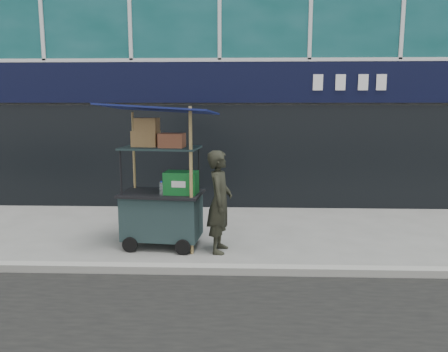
{
  "coord_description": "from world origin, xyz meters",
  "views": [
    {
      "loc": [
        0.46,
        -6.2,
        2.44
      ],
      "look_at": [
        0.19,
        1.2,
        1.2
      ],
      "focal_mm": 35.0,
      "sensor_mm": 36.0,
      "label": 1
    }
  ],
  "objects": [
    {
      "name": "vendor_cart",
      "position": [
        -0.84,
        1.0,
        0.86
      ],
      "size": [
        1.93,
        1.47,
        2.45
      ],
      "rotation": [
        0.0,
        0.0,
        -0.11
      ],
      "color": "#1A2C2D",
      "rests_on": "ground"
    },
    {
      "name": "curb",
      "position": [
        0.0,
        -0.2,
        0.06
      ],
      "size": [
        80.0,
        0.18,
        0.12
      ],
      "primitive_type": "cube",
      "color": "gray",
      "rests_on": "ground"
    },
    {
      "name": "vendor_man",
      "position": [
        0.14,
        0.78,
        0.85
      ],
      "size": [
        0.47,
        0.66,
        1.69
      ],
      "primitive_type": "imported",
      "rotation": [
        0.0,
        0.0,
        1.46
      ],
      "color": "black",
      "rests_on": "ground"
    },
    {
      "name": "ground",
      "position": [
        0.0,
        0.0,
        0.0
      ],
      "size": [
        80.0,
        80.0,
        0.0
      ],
      "primitive_type": "plane",
      "color": "slate",
      "rests_on": "ground"
    }
  ]
}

